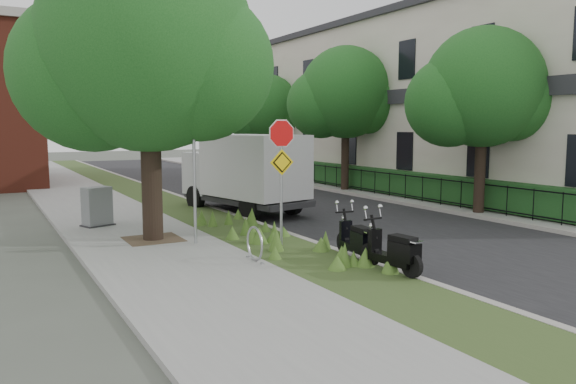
% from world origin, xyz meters
% --- Properties ---
extents(ground, '(120.00, 120.00, 0.00)m').
position_xyz_m(ground, '(0.00, 0.00, 0.00)').
color(ground, '#4C5147').
rests_on(ground, ground).
extents(sidewalk_near, '(3.50, 60.00, 0.12)m').
position_xyz_m(sidewalk_near, '(-4.25, 10.00, 0.06)').
color(sidewalk_near, gray).
rests_on(sidewalk_near, ground).
extents(verge, '(2.00, 60.00, 0.12)m').
position_xyz_m(verge, '(-1.50, 10.00, 0.06)').
color(verge, '#384F22').
rests_on(verge, ground).
extents(kerb_near, '(0.20, 60.00, 0.13)m').
position_xyz_m(kerb_near, '(-0.50, 10.00, 0.07)').
color(kerb_near, '#9E9991').
rests_on(kerb_near, ground).
extents(road, '(7.00, 60.00, 0.01)m').
position_xyz_m(road, '(3.00, 10.00, 0.01)').
color(road, black).
rests_on(road, ground).
extents(kerb_far, '(0.20, 60.00, 0.13)m').
position_xyz_m(kerb_far, '(6.50, 10.00, 0.07)').
color(kerb_far, '#9E9991').
rests_on(kerb_far, ground).
extents(footpath_far, '(3.20, 60.00, 0.12)m').
position_xyz_m(footpath_far, '(8.20, 10.00, 0.06)').
color(footpath_far, gray).
rests_on(footpath_far, ground).
extents(street_tree_main, '(6.21, 5.54, 7.66)m').
position_xyz_m(street_tree_main, '(-4.08, 2.86, 4.80)').
color(street_tree_main, black).
rests_on(street_tree_main, ground).
extents(bare_post, '(0.08, 0.08, 4.00)m').
position_xyz_m(bare_post, '(-3.20, 1.80, 2.12)').
color(bare_post, '#A5A8AD').
rests_on(bare_post, ground).
extents(bike_hoop, '(0.06, 0.78, 0.77)m').
position_xyz_m(bike_hoop, '(-2.70, -0.60, 0.50)').
color(bike_hoop, '#A5A8AD').
rests_on(bike_hoop, ground).
extents(sign_assembly, '(0.94, 0.08, 3.22)m').
position_xyz_m(sign_assembly, '(-1.40, 0.58, 2.33)').
color(sign_assembly, '#A5A8AD').
rests_on(sign_assembly, ground).
extents(fence_far, '(0.04, 24.00, 1.00)m').
position_xyz_m(fence_far, '(7.20, 10.00, 0.67)').
color(fence_far, black).
rests_on(fence_far, ground).
extents(hedge_far, '(1.00, 24.00, 1.10)m').
position_xyz_m(hedge_far, '(7.90, 10.00, 0.67)').
color(hedge_far, '#1B4217').
rests_on(hedge_far, footpath_far).
extents(terrace_houses, '(7.40, 26.40, 8.20)m').
position_xyz_m(terrace_houses, '(11.49, 10.00, 4.16)').
color(terrace_houses, beige).
rests_on(terrace_houses, ground).
extents(far_tree_a, '(4.60, 4.10, 6.22)m').
position_xyz_m(far_tree_a, '(6.94, 2.05, 4.13)').
color(far_tree_a, black).
rests_on(far_tree_a, ground).
extents(far_tree_b, '(4.83, 4.31, 6.56)m').
position_xyz_m(far_tree_b, '(6.94, 10.05, 4.37)').
color(far_tree_b, black).
rests_on(far_tree_b, ground).
extents(far_tree_c, '(4.37, 3.89, 5.93)m').
position_xyz_m(far_tree_c, '(6.94, 18.04, 3.95)').
color(far_tree_c, black).
rests_on(far_tree_c, ground).
extents(scooter_near, '(0.45, 1.65, 0.78)m').
position_xyz_m(scooter_near, '(-0.68, -2.93, 0.50)').
color(scooter_near, black).
rests_on(scooter_near, ground).
extents(scooter_far, '(0.44, 1.56, 0.74)m').
position_xyz_m(scooter_far, '(-0.62, -1.55, 0.48)').
color(scooter_far, black).
rests_on(scooter_far, ground).
extents(box_truck, '(3.06, 5.50, 2.35)m').
position_xyz_m(box_truck, '(0.31, 6.41, 1.53)').
color(box_truck, '#262628').
rests_on(box_truck, ground).
extents(utility_cabinet, '(1.01, 0.84, 1.15)m').
position_xyz_m(utility_cabinet, '(-4.89, 5.59, 0.67)').
color(utility_cabinet, '#262628').
rests_on(utility_cabinet, ground).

